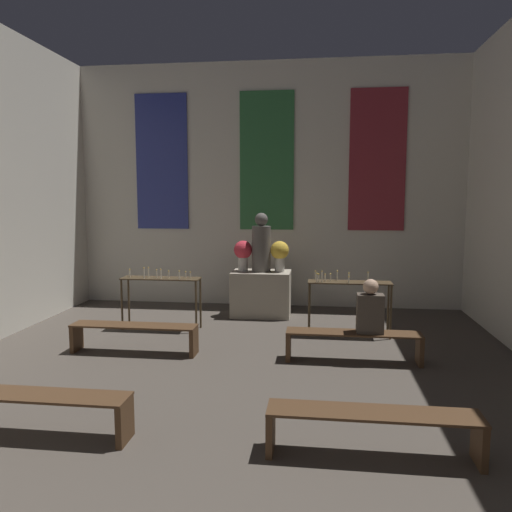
{
  "coord_description": "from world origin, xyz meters",
  "views": [
    {
      "loc": [
        1.09,
        0.08,
        2.28
      ],
      "look_at": [
        0.0,
        8.63,
        1.25
      ],
      "focal_mm": 35.0,
      "sensor_mm": 36.0,
      "label": 1
    }
  ],
  "objects_px": {
    "flower_vase_right": "(280,253)",
    "person_seated": "(370,309)",
    "altar": "(261,293)",
    "statue": "(261,245)",
    "candle_rack_left": "(161,286)",
    "pew_back_right": "(353,340)",
    "pew_second_right": "(373,424)",
    "candle_rack_right": "(349,290)",
    "pew_back_left": "(134,332)",
    "pew_second_left": "(34,405)",
    "flower_vase_left": "(243,252)"
  },
  "relations": [
    {
      "from": "flower_vase_right",
      "to": "person_seated",
      "type": "height_order",
      "value": "flower_vase_right"
    },
    {
      "from": "altar",
      "to": "person_seated",
      "type": "xyz_separation_m",
      "value": [
        1.79,
        -2.54,
        0.32
      ]
    },
    {
      "from": "statue",
      "to": "candle_rack_left",
      "type": "bearing_deg",
      "value": -142.93
    },
    {
      "from": "pew_back_right",
      "to": "person_seated",
      "type": "bearing_deg",
      "value": 0.0
    },
    {
      "from": "candle_rack_left",
      "to": "pew_second_right",
      "type": "bearing_deg",
      "value": -51.06
    },
    {
      "from": "flower_vase_right",
      "to": "candle_rack_right",
      "type": "bearing_deg",
      "value": -44.37
    },
    {
      "from": "pew_back_left",
      "to": "person_seated",
      "type": "distance_m",
      "value": 3.4
    },
    {
      "from": "pew_back_right",
      "to": "pew_second_left",
      "type": "bearing_deg",
      "value": -140.66
    },
    {
      "from": "candle_rack_right",
      "to": "statue",
      "type": "bearing_deg",
      "value": 142.73
    },
    {
      "from": "statue",
      "to": "pew_back_left",
      "type": "bearing_deg",
      "value": -121.79
    },
    {
      "from": "pew_second_left",
      "to": "pew_second_right",
      "type": "distance_m",
      "value": 3.15
    },
    {
      "from": "candle_rack_left",
      "to": "pew_second_left",
      "type": "xyz_separation_m",
      "value": [
        0.02,
        -3.92,
        -0.45
      ]
    },
    {
      "from": "pew_back_left",
      "to": "pew_back_right",
      "type": "xyz_separation_m",
      "value": [
        3.15,
        0.0,
        0.0
      ]
    },
    {
      "from": "flower_vase_right",
      "to": "pew_second_right",
      "type": "bearing_deg",
      "value": -76.56
    },
    {
      "from": "flower_vase_left",
      "to": "candle_rack_right",
      "type": "distance_m",
      "value": 2.32
    },
    {
      "from": "flower_vase_left",
      "to": "flower_vase_right",
      "type": "distance_m",
      "value": 0.7
    },
    {
      "from": "flower_vase_right",
      "to": "candle_rack_left",
      "type": "distance_m",
      "value": 2.33
    },
    {
      "from": "person_seated",
      "to": "candle_rack_right",
      "type": "bearing_deg",
      "value": 99.08
    },
    {
      "from": "statue",
      "to": "flower_vase_right",
      "type": "bearing_deg",
      "value": 0.0
    },
    {
      "from": "pew_back_left",
      "to": "person_seated",
      "type": "bearing_deg",
      "value": 0.0
    },
    {
      "from": "flower_vase_right",
      "to": "person_seated",
      "type": "distance_m",
      "value": 2.96
    },
    {
      "from": "altar",
      "to": "pew_back_left",
      "type": "height_order",
      "value": "altar"
    },
    {
      "from": "statue",
      "to": "flower_vase_right",
      "type": "distance_m",
      "value": 0.38
    },
    {
      "from": "altar",
      "to": "pew_second_left",
      "type": "height_order",
      "value": "altar"
    },
    {
      "from": "altar",
      "to": "candle_rack_left",
      "type": "xyz_separation_m",
      "value": [
        -1.59,
        -1.2,
        0.33
      ]
    },
    {
      "from": "candle_rack_right",
      "to": "person_seated",
      "type": "distance_m",
      "value": 1.36
    },
    {
      "from": "candle_rack_left",
      "to": "candle_rack_right",
      "type": "height_order",
      "value": "candle_rack_left"
    },
    {
      "from": "flower_vase_left",
      "to": "pew_second_left",
      "type": "height_order",
      "value": "flower_vase_left"
    },
    {
      "from": "flower_vase_left",
      "to": "candle_rack_left",
      "type": "height_order",
      "value": "flower_vase_left"
    },
    {
      "from": "candle_rack_right",
      "to": "pew_back_right",
      "type": "height_order",
      "value": "candle_rack_right"
    },
    {
      "from": "candle_rack_left",
      "to": "pew_back_left",
      "type": "height_order",
      "value": "candle_rack_left"
    },
    {
      "from": "candle_rack_left",
      "to": "altar",
      "type": "bearing_deg",
      "value": 37.07
    },
    {
      "from": "pew_back_left",
      "to": "person_seated",
      "type": "xyz_separation_m",
      "value": [
        3.37,
        0.0,
        0.44
      ]
    },
    {
      "from": "flower_vase_left",
      "to": "pew_second_left",
      "type": "xyz_separation_m",
      "value": [
        -1.23,
        -5.13,
        -0.91
      ]
    },
    {
      "from": "candle_rack_right",
      "to": "person_seated",
      "type": "relative_size",
      "value": 1.82
    },
    {
      "from": "pew_second_left",
      "to": "pew_back_right",
      "type": "relative_size",
      "value": 1.0
    },
    {
      "from": "statue",
      "to": "person_seated",
      "type": "relative_size",
      "value": 1.5
    },
    {
      "from": "flower_vase_right",
      "to": "pew_back_right",
      "type": "distance_m",
      "value": 2.97
    },
    {
      "from": "pew_second_right",
      "to": "pew_back_right",
      "type": "relative_size",
      "value": 1.0
    },
    {
      "from": "altar",
      "to": "flower_vase_left",
      "type": "xyz_separation_m",
      "value": [
        -0.35,
        0.0,
        0.79
      ]
    },
    {
      "from": "pew_back_left",
      "to": "pew_back_right",
      "type": "height_order",
      "value": "same"
    },
    {
      "from": "flower_vase_right",
      "to": "pew_second_right",
      "type": "xyz_separation_m",
      "value": [
        1.23,
        -5.13,
        -0.91
      ]
    },
    {
      "from": "pew_second_right",
      "to": "flower_vase_right",
      "type": "bearing_deg",
      "value": 103.44
    },
    {
      "from": "pew_second_right",
      "to": "person_seated",
      "type": "xyz_separation_m",
      "value": [
        0.22,
        2.58,
        0.44
      ]
    },
    {
      "from": "candle_rack_right",
      "to": "pew_second_left",
      "type": "relative_size",
      "value": 0.73
    },
    {
      "from": "flower_vase_right",
      "to": "pew_back_left",
      "type": "height_order",
      "value": "flower_vase_right"
    },
    {
      "from": "flower_vase_left",
      "to": "altar",
      "type": "bearing_deg",
      "value": 0.0
    },
    {
      "from": "statue",
      "to": "flower_vase_left",
      "type": "bearing_deg",
      "value": 180.0
    },
    {
      "from": "candle_rack_right",
      "to": "pew_back_left",
      "type": "xyz_separation_m",
      "value": [
        -3.16,
        -1.34,
        -0.45
      ]
    },
    {
      "from": "statue",
      "to": "altar",
      "type": "bearing_deg",
      "value": 0.0
    }
  ]
}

